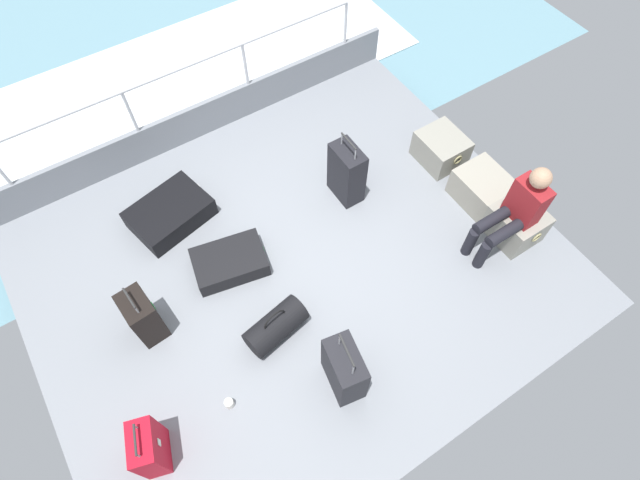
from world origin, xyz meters
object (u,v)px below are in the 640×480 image
object	(u,v)px
passenger_seated	(515,211)
suitcase_2	(230,262)
cargo_crate_2	(516,224)
suitcase_1	(143,316)
cargo_crate_0	(441,149)
suitcase_5	(150,448)
duffel_bag	(276,326)
suitcase_3	(170,213)
suitcase_4	(347,173)
paper_cup	(229,403)
suitcase_0	(344,369)
cargo_crate_1	(482,189)

from	to	relation	value
passenger_seated	suitcase_2	world-z (taller)	passenger_seated
cargo_crate_2	suitcase_1	world-z (taller)	suitcase_1
cargo_crate_0	suitcase_5	xyz separation A→B (m)	(1.24, -4.08, 0.12)
cargo_crate_0	suitcase_1	bearing A→B (deg)	-87.68
duffel_bag	passenger_seated	bearing A→B (deg)	80.95
suitcase_2	suitcase_3	size ratio (longest dim) A/B	0.86
suitcase_4	paper_cup	xyz separation A→B (m)	(1.38, -2.18, -0.30)
passenger_seated	suitcase_0	distance (m)	2.25
passenger_seated	suitcase_0	bearing A→B (deg)	-81.55
passenger_seated	suitcase_4	world-z (taller)	passenger_seated
suitcase_2	paper_cup	distance (m)	1.40
suitcase_5	duffel_bag	xyz separation A→B (m)	(-0.41, 1.39, -0.15)
suitcase_2	suitcase_3	xyz separation A→B (m)	(-0.87, -0.26, 0.02)
cargo_crate_0	suitcase_5	bearing A→B (deg)	-73.09
suitcase_3	duffel_bag	size ratio (longest dim) A/B	1.45
suitcase_4	suitcase_2	bearing A→B (deg)	-84.50
suitcase_2	paper_cup	xyz separation A→B (m)	(1.24, -0.66, -0.05)
cargo_crate_0	suitcase_0	world-z (taller)	suitcase_0
cargo_crate_0	duffel_bag	bearing A→B (deg)	-72.77
cargo_crate_0	suitcase_4	distance (m)	1.23
cargo_crate_2	suitcase_3	bearing A→B (deg)	-125.67
cargo_crate_1	suitcase_0	world-z (taller)	suitcase_0
duffel_bag	paper_cup	bearing A→B (deg)	-62.19
suitcase_0	cargo_crate_0	bearing A→B (deg)	122.81
suitcase_2	suitcase_4	world-z (taller)	suitcase_4
cargo_crate_1	passenger_seated	distance (m)	0.70
cargo_crate_1	suitcase_3	bearing A→B (deg)	-118.03
cargo_crate_1	suitcase_3	world-z (taller)	cargo_crate_1
suitcase_0	suitcase_1	world-z (taller)	suitcase_0
duffel_bag	paper_cup	distance (m)	0.79
cargo_crate_1	suitcase_1	bearing A→B (deg)	-98.41
suitcase_3	suitcase_5	distance (m)	2.41
suitcase_0	duffel_bag	bearing A→B (deg)	-159.33
passenger_seated	paper_cup	bearing A→B (deg)	-90.51
paper_cup	duffel_bag	bearing A→B (deg)	117.81
suitcase_0	suitcase_2	distance (m)	1.64
suitcase_0	suitcase_3	xyz separation A→B (m)	(-2.46, -0.58, -0.18)
suitcase_4	passenger_seated	bearing A→B (deg)	35.28
cargo_crate_1	suitcase_1	distance (m)	3.73
passenger_seated	suitcase_0	size ratio (longest dim) A/B	1.34
duffel_bag	suitcase_0	bearing A→B (deg)	20.67
passenger_seated	suitcase_0	xyz separation A→B (m)	(0.33, -2.21, -0.26)
suitcase_0	suitcase_1	distance (m)	1.90
suitcase_1	suitcase_2	distance (m)	0.99
suitcase_0	suitcase_3	bearing A→B (deg)	-166.82
suitcase_5	passenger_seated	bearing A→B (deg)	90.14
cargo_crate_1	duffel_bag	xyz separation A→B (m)	(0.14, -2.70, -0.03)
passenger_seated	suitcase_1	bearing A→B (deg)	-107.26
suitcase_2	paper_cup	world-z (taller)	suitcase_2
suitcase_0	suitcase_4	world-z (taller)	suitcase_4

